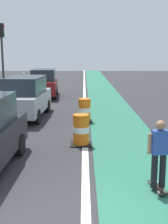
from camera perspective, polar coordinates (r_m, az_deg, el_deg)
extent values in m
plane|color=#2D2D30|center=(6.23, -8.38, -19.75)|extent=(100.00, 100.00, 0.00)
cube|color=#286B51|center=(17.64, 5.08, 0.65)|extent=(2.50, 80.00, 0.01)
cube|color=silver|center=(17.58, 0.20, 0.66)|extent=(0.20, 80.00, 0.01)
cube|color=black|center=(7.53, 13.78, -13.69)|extent=(0.32, 0.82, 0.02)
cylinder|color=silver|center=(7.73, 12.53, -13.05)|extent=(0.05, 0.11, 0.11)
cylinder|color=silver|center=(7.78, 13.62, -12.94)|extent=(0.05, 0.11, 0.11)
cylinder|color=silver|center=(7.29, 13.95, -14.66)|extent=(0.05, 0.11, 0.11)
cylinder|color=silver|center=(7.35, 15.10, -14.52)|extent=(0.05, 0.11, 0.11)
cylinder|color=black|center=(7.33, 13.19, -10.77)|extent=(0.15, 0.15, 0.82)
cylinder|color=black|center=(7.40, 14.67, -10.63)|extent=(0.15, 0.15, 0.82)
cube|color=#2D4CA5|center=(7.14, 14.19, -5.55)|extent=(0.39, 0.26, 0.56)
cylinder|color=#9E7051|center=(7.07, 12.36, -5.88)|extent=(0.09, 0.09, 0.48)
sphere|color=#9E7051|center=(7.04, 14.34, -2.42)|extent=(0.22, 0.22, 0.22)
cylinder|color=black|center=(9.79, -12.15, -6.05)|extent=(0.30, 0.69, 0.68)
cube|color=#9EA0A5|center=(15.34, -10.87, 1.90)|extent=(2.05, 4.68, 0.90)
cube|color=#232D38|center=(15.23, -10.99, 5.06)|extent=(1.75, 2.92, 0.80)
cylinder|color=black|center=(16.98, -12.40, 1.18)|extent=(0.31, 0.69, 0.68)
cylinder|color=black|center=(16.63, -6.93, 1.15)|extent=(0.31, 0.69, 0.68)
cylinder|color=black|center=(14.29, -15.32, -0.79)|extent=(0.31, 0.69, 0.68)
cylinder|color=black|center=(13.88, -8.87, -0.88)|extent=(0.31, 0.69, 0.68)
cube|color=maroon|center=(22.43, -7.49, 4.85)|extent=(2.11, 4.70, 0.90)
cube|color=#232D38|center=(22.36, -7.55, 7.02)|extent=(1.78, 2.94, 0.80)
cylinder|color=black|center=(23.97, -9.19, 4.12)|extent=(0.32, 0.70, 0.68)
cylinder|color=black|center=(23.85, -5.25, 4.18)|extent=(0.32, 0.70, 0.68)
cylinder|color=black|center=(21.15, -9.96, 3.18)|extent=(0.32, 0.70, 0.68)
cylinder|color=black|center=(21.03, -5.51, 3.25)|extent=(0.32, 0.70, 0.68)
cylinder|color=orange|center=(10.64, -0.49, -4.91)|extent=(0.56, 0.56, 0.42)
cylinder|color=white|center=(10.56, -0.49, -3.27)|extent=(0.57, 0.57, 0.21)
cylinder|color=orange|center=(10.49, -0.49, -1.60)|extent=(0.56, 0.56, 0.42)
cube|color=black|center=(10.71, -0.49, -6.10)|extent=(0.73, 0.73, 0.04)
cylinder|color=orange|center=(14.21, 0.17, -0.83)|extent=(0.56, 0.56, 0.42)
cylinder|color=white|center=(14.15, 0.17, 0.42)|extent=(0.57, 0.57, 0.21)
cylinder|color=orange|center=(14.10, 0.17, 1.67)|extent=(0.56, 0.56, 0.42)
cube|color=black|center=(14.26, 0.17, -1.74)|extent=(0.73, 0.73, 0.04)
cylinder|color=#2D2D2D|center=(21.25, -14.96, 7.78)|extent=(0.14, 0.14, 4.20)
cube|color=black|center=(21.27, -15.31, 14.65)|extent=(0.32, 0.32, 0.90)
sphere|color=red|center=(21.25, -14.89, 15.38)|extent=(0.16, 0.16, 0.16)
sphere|color=green|center=(21.21, -14.82, 13.98)|extent=(0.16, 0.16, 0.16)
cylinder|color=#33333D|center=(25.69, -11.15, 4.71)|extent=(0.20, 0.20, 0.86)
cube|color=white|center=(25.63, -11.21, 6.27)|extent=(0.34, 0.20, 0.54)
sphere|color=beige|center=(25.60, -11.24, 7.11)|extent=(0.20, 0.20, 0.20)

